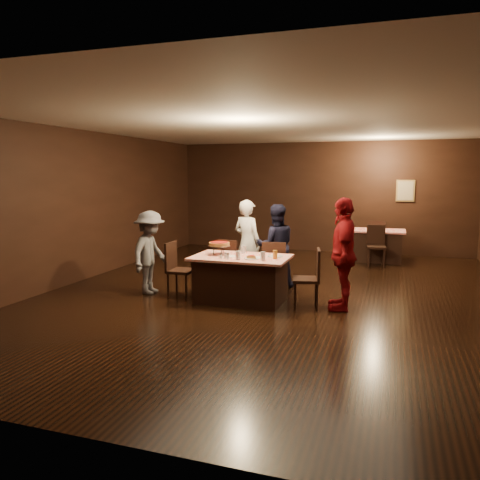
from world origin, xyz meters
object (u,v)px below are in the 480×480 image
object	(u,v)px
chair_back_far	(378,239)
diner_white_jacket	(247,243)
main_table	(241,279)
diner_navy_hoodie	(276,246)
glass_amber	(275,255)
glass_front_left	(238,255)
glass_front_right	(263,256)
chair_far_left	(233,264)
chair_far_right	(275,267)
glass_back	(243,249)
chair_back_near	(376,246)
back_table	(377,245)
plate_empty	(275,256)
chair_end_right	(306,278)
pizza_stand	(219,244)
diner_grey_knit	(150,252)
chair_end_left	(181,270)
diner_red_shirt	(343,254)

from	to	relation	value
chair_back_far	diner_white_jacket	world-z (taller)	diner_white_jacket
main_table	chair_back_far	size ratio (longest dim) A/B	1.68
diner_navy_hoodie	glass_amber	distance (m)	1.32
diner_navy_hoodie	glass_front_left	world-z (taller)	diner_navy_hoodie
diner_navy_hoodie	glass_front_right	size ratio (longest dim) A/B	11.22
chair_far_left	glass_front_left	world-z (taller)	chair_far_left
chair_far_right	glass_back	xyz separation A→B (m)	(-0.45, -0.45, 0.37)
main_table	chair_back_near	world-z (taller)	chair_back_near
back_table	plate_empty	size ratio (longest dim) A/B	5.20
chair_end_right	pizza_stand	size ratio (longest dim) A/B	2.50
diner_white_jacket	glass_back	distance (m)	0.90
glass_front_right	glass_amber	size ratio (longest dim) A/B	1.00
glass_front_left	chair_back_far	bearing A→B (deg)	70.11
glass_front_left	main_table	bearing A→B (deg)	99.46
chair_far_right	diner_navy_hoodie	distance (m)	0.58
chair_far_right	glass_amber	bearing A→B (deg)	96.28
chair_back_near	diner_grey_knit	bearing A→B (deg)	-141.71
main_table	chair_far_left	distance (m)	0.85
back_table	main_table	bearing A→B (deg)	-113.91
glass_front_right	glass_amber	world-z (taller)	same
chair_far_left	chair_back_near	xyz separation A→B (m)	(2.44, 3.15, 0.00)
chair_back_near	plate_empty	bearing A→B (deg)	-119.27
chair_back_far	diner_navy_hoodie	xyz separation A→B (m)	(-1.75, -3.97, 0.31)
chair_far_left	diner_grey_knit	distance (m)	1.52
plate_empty	chair_end_left	bearing A→B (deg)	-174.81
diner_red_shirt	plate_empty	distance (m)	1.12
back_table	chair_back_far	size ratio (longest dim) A/B	1.37
chair_end_right	glass_front_right	size ratio (longest dim) A/B	6.79
main_table	glass_front_right	bearing A→B (deg)	-29.05
diner_navy_hoodie	chair_end_left	bearing A→B (deg)	17.85
glass_back	chair_back_near	bearing A→B (deg)	59.86
chair_far_right	chair_back_far	xyz separation A→B (m)	(1.64, 4.45, 0.00)
chair_back_far	diner_red_shirt	size ratio (longest dim) A/B	0.54
glass_front_right	diner_red_shirt	bearing A→B (deg)	15.31
glass_back	chair_far_left	bearing A→B (deg)	127.87
chair_far_left	glass_back	xyz separation A→B (m)	(0.35, -0.45, 0.37)
chair_back_near	chair_far_left	bearing A→B (deg)	-135.37
back_table	chair_end_right	distance (m)	4.69
back_table	chair_far_right	distance (m)	4.18
chair_back_far	diner_white_jacket	distance (m)	4.64
glass_front_left	glass_back	world-z (taller)	same
main_table	glass_front_right	world-z (taller)	glass_front_right
back_table	chair_back_near	size ratio (longest dim) A/B	1.37
chair_end_right	diner_navy_hoodie	world-z (taller)	diner_navy_hoodie
chair_end_right	diner_red_shirt	world-z (taller)	diner_red_shirt
chair_far_right	glass_front_left	xyz separation A→B (m)	(-0.35, -1.05, 0.37)
chair_back_near	diner_white_jacket	distance (m)	3.58
diner_navy_hoodie	plate_empty	world-z (taller)	diner_navy_hoodie
main_table	chair_back_far	xyz separation A→B (m)	(2.04, 5.20, 0.09)
pizza_stand	chair_end_left	bearing A→B (deg)	-175.91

